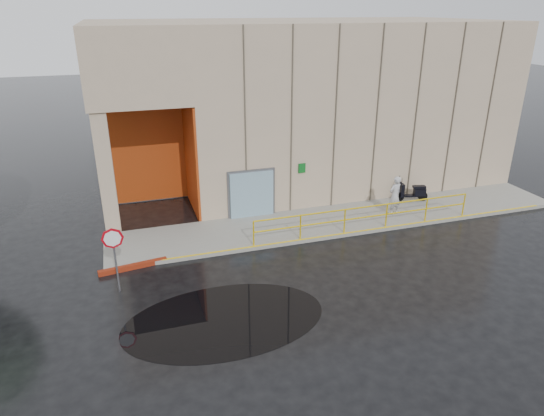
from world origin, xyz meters
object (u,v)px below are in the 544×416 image
Objects in this scene: red_curb at (133,266)px; stop_sign at (113,246)px; person at (395,195)px; scooter at (413,187)px.

stop_sign is at bearing -109.61° from red_curb.
person is at bearing 6.27° from red_curb.
red_curb is (-11.19, -1.23, -0.93)m from person.
scooter is at bearing 37.70° from stop_sign.
person is at bearing -131.10° from scooter.
scooter reaches higher than red_curb.
scooter is 0.70× the size of stop_sign.
red_curb is (0.50, 1.40, -1.60)m from stop_sign.
scooter is 13.85m from stop_sign.
red_curb is at bearing 92.41° from stop_sign.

